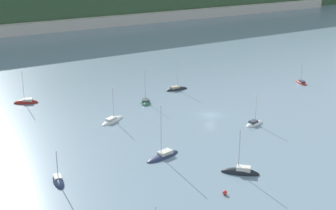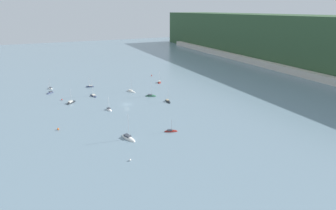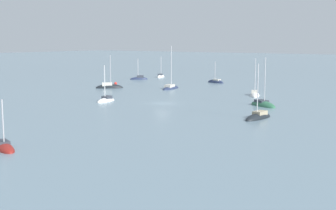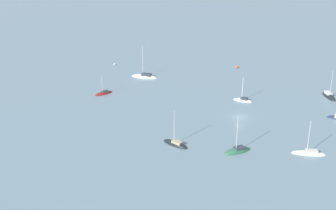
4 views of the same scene
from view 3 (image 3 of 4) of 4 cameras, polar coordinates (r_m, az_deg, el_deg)
The scene contains 12 objects.
ground_plane at distance 84.38m, azimuth -0.71°, elevation 0.21°, with size 600.00×600.00×0.00m, color slate.
sailboat_0 at distance 125.00m, azimuth 5.83°, elevation 2.75°, with size 2.65×5.46×6.55m.
sailboat_2 at distance 52.43m, azimuth -19.42°, elevation -4.99°, with size 3.53×5.69×5.96m.
sailboat_3 at distance 87.60m, azimuth -7.58°, elevation 0.50°, with size 5.29×2.54×7.43m.
sailboat_4 at distance 142.60m, azimuth -0.89°, elevation 3.44°, with size 5.07×2.84×7.26m.
sailboat_5 at distance 109.27m, azimuth 0.31°, elevation 2.06°, with size 7.84×3.62×10.64m.
sailboat_6 at distance 82.75m, azimuth 11.51°, elevation -0.05°, with size 5.22×6.62×9.24m.
sailboat_7 at distance 97.51m, azimuth 10.53°, elevation 1.19°, with size 7.30×4.73×8.29m.
sailboat_8 at distance 69.37m, azimuth 10.94°, elevation -1.55°, with size 6.59×2.48×8.78m.
sailboat_9 at distance 135.10m, azimuth -3.55°, elevation 3.18°, with size 4.46×4.70×6.67m.
sailboat_10 at distance 111.61m, azimuth -7.19°, elevation 2.12°, with size 5.82×5.92×8.69m.
mooring_buoy_3 at distance 119.38m, azimuth -6.41°, elevation 2.63°, with size 0.71×0.71×0.71m.
Camera 3 is at (67.87, 48.82, 11.44)m, focal length 50.00 mm.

